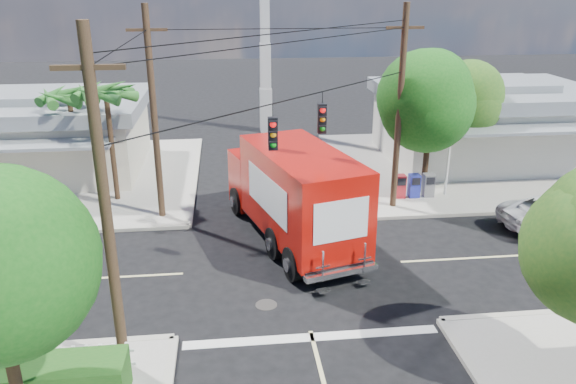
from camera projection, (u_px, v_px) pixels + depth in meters
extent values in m
plane|color=black|center=(294.00, 268.00, 20.41)|extent=(120.00, 120.00, 0.00)
cube|color=#A19B91|center=(463.00, 164.00, 31.77)|extent=(14.00, 14.00, 0.14)
cube|color=#A9A496|center=(342.00, 169.00, 31.04)|extent=(0.25, 14.00, 0.14)
cube|color=#A9A496|center=(525.00, 211.00, 25.26)|extent=(14.00, 0.25, 0.14)
cube|color=#A19B91|center=(61.00, 179.00, 29.47)|extent=(14.00, 14.00, 0.14)
cube|color=#A9A496|center=(196.00, 174.00, 30.20)|extent=(0.25, 14.00, 0.14)
cube|color=#A9A496|center=(16.00, 234.00, 22.96)|extent=(14.00, 0.25, 0.14)
cube|color=beige|center=(271.00, 178.00, 29.71)|extent=(0.12, 12.00, 0.01)
cube|color=beige|center=(553.00, 254.00, 21.45)|extent=(12.00, 0.12, 0.01)
cube|color=beige|center=(7.00, 283.00, 19.36)|extent=(12.00, 0.12, 0.01)
cube|color=silver|center=(312.00, 337.00, 16.41)|extent=(7.50, 0.40, 0.01)
cube|color=silver|center=(484.00, 129.00, 32.24)|extent=(11.00, 8.00, 3.40)
cube|color=gray|center=(489.00, 93.00, 31.52)|extent=(11.80, 8.80, 0.70)
cube|color=gray|center=(490.00, 84.00, 31.35)|extent=(6.05, 4.40, 0.50)
cube|color=gray|center=(531.00, 129.00, 27.26)|extent=(9.90, 1.80, 0.15)
cylinder|color=silver|center=(448.00, 166.00, 26.56)|extent=(0.12, 0.12, 2.90)
cube|color=beige|center=(45.00, 141.00, 30.18)|extent=(10.00, 8.00, 3.20)
cube|color=gray|center=(39.00, 105.00, 29.49)|extent=(10.80, 8.80, 0.70)
cube|color=gray|center=(38.00, 96.00, 29.32)|extent=(5.50, 4.40, 0.50)
cube|color=gray|center=(9.00, 146.00, 25.23)|extent=(9.00, 1.80, 0.15)
cylinder|color=silver|center=(101.00, 177.00, 25.38)|extent=(0.12, 0.12, 2.70)
cube|color=silver|center=(266.00, 110.00, 38.55)|extent=(0.80, 0.80, 3.00)
cube|color=silver|center=(265.00, 66.00, 37.50)|extent=(0.70, 0.70, 3.00)
cube|color=silver|center=(265.00, 19.00, 36.45)|extent=(0.60, 0.60, 3.00)
cylinder|color=#422D1C|center=(13.00, 368.00, 12.00)|extent=(0.28, 0.28, 3.71)
sphere|color=#135413|center=(7.00, 284.00, 10.98)|extent=(3.25, 3.25, 3.25)
cylinder|color=#422D1C|center=(427.00, 151.00, 26.72)|extent=(0.28, 0.28, 4.10)
sphere|color=#135413|center=(431.00, 98.00, 25.83)|extent=(4.10, 4.10, 4.10)
sphere|color=#135413|center=(422.00, 92.00, 25.88)|extent=(3.33, 3.33, 3.33)
sphere|color=#135413|center=(441.00, 102.00, 25.63)|extent=(3.58, 3.58, 3.58)
cylinder|color=#422D1C|center=(460.00, 143.00, 29.13)|extent=(0.28, 0.28, 3.58)
sphere|color=#26581B|center=(465.00, 100.00, 28.35)|extent=(3.58, 3.58, 3.58)
sphere|color=#26581B|center=(456.00, 95.00, 28.41)|extent=(2.91, 2.91, 2.91)
sphere|color=#26581B|center=(474.00, 103.00, 28.15)|extent=(3.14, 3.14, 3.14)
cylinder|color=#422D1C|center=(112.00, 148.00, 25.68)|extent=(0.24, 0.24, 5.00)
cone|color=#2B6E25|center=(126.00, 91.00, 24.86)|extent=(0.50, 2.06, 0.98)
cone|color=#2B6E25|center=(121.00, 88.00, 25.48)|extent=(1.92, 1.68, 0.98)
cone|color=#2B6E25|center=(105.00, 88.00, 25.56)|extent=(2.12, 0.95, 0.98)
cone|color=#2B6E25|center=(89.00, 90.00, 25.05)|extent=(1.34, 2.07, 0.98)
cone|color=#2B6E25|center=(85.00, 93.00, 24.32)|extent=(1.34, 2.07, 0.98)
cone|color=#2B6E25|center=(97.00, 95.00, 23.93)|extent=(2.12, 0.95, 0.98)
cone|color=#2B6E25|center=(116.00, 94.00, 24.17)|extent=(1.92, 1.68, 0.98)
cylinder|color=#422D1C|center=(75.00, 144.00, 26.94)|extent=(0.24, 0.24, 4.60)
cone|color=#2B6E25|center=(89.00, 94.00, 26.19)|extent=(0.50, 2.06, 0.98)
cone|color=#2B6E25|center=(84.00, 92.00, 26.81)|extent=(1.92, 1.68, 0.98)
cone|color=#2B6E25|center=(69.00, 91.00, 26.89)|extent=(2.12, 0.95, 0.98)
cone|color=#2B6E25|center=(53.00, 93.00, 26.37)|extent=(1.34, 2.07, 0.98)
cone|color=#2B6E25|center=(48.00, 97.00, 25.65)|extent=(1.34, 2.07, 0.98)
cone|color=#2B6E25|center=(59.00, 98.00, 25.26)|extent=(2.12, 0.95, 0.98)
cone|color=#2B6E25|center=(77.00, 97.00, 25.50)|extent=(1.92, 1.68, 0.98)
cylinder|color=#473321|center=(106.00, 215.00, 13.45)|extent=(0.28, 0.28, 9.00)
cube|color=#473321|center=(88.00, 67.00, 12.22)|extent=(1.60, 0.12, 0.12)
cylinder|color=#473321|center=(399.00, 112.00, 24.22)|extent=(0.28, 0.28, 9.00)
cube|color=#473321|center=(405.00, 28.00, 22.99)|extent=(1.60, 0.12, 0.12)
cylinder|color=#473321|center=(154.00, 118.00, 23.13)|extent=(0.28, 0.28, 9.00)
cube|color=#473321|center=(147.00, 30.00, 21.90)|extent=(1.60, 0.12, 0.12)
cylinder|color=black|center=(295.00, 98.00, 18.24)|extent=(10.43, 10.43, 0.04)
cube|color=black|center=(273.00, 134.00, 17.74)|extent=(0.30, 0.24, 1.05)
sphere|color=red|center=(273.00, 124.00, 17.49)|extent=(0.20, 0.20, 0.20)
cube|color=black|center=(322.00, 119.00, 19.71)|extent=(0.30, 0.24, 1.05)
sphere|color=red|center=(323.00, 110.00, 19.46)|extent=(0.20, 0.20, 0.20)
cube|color=silver|center=(16.00, 372.00, 14.21)|extent=(5.94, 0.05, 0.08)
cube|color=silver|center=(13.00, 358.00, 14.07)|extent=(5.94, 0.05, 0.08)
cube|color=silver|center=(128.00, 359.00, 14.45)|extent=(0.09, 0.06, 1.00)
cube|color=#AF1E27|center=(400.00, 186.00, 26.54)|extent=(0.50, 0.50, 1.10)
cube|color=#232DA4|center=(414.00, 186.00, 26.62)|extent=(0.50, 0.50, 1.10)
cube|color=slate|center=(428.00, 185.00, 26.69)|extent=(0.50, 0.50, 1.10)
cube|color=black|center=(291.00, 224.00, 22.62)|extent=(4.81, 9.02, 0.28)
cube|color=#BA1008|center=(263.00, 178.00, 25.25)|extent=(3.07, 2.54, 2.44)
cube|color=black|center=(257.00, 163.00, 25.76)|extent=(2.32, 0.90, 1.05)
cube|color=silver|center=(256.00, 187.00, 26.38)|extent=(2.49, 0.82, 0.39)
cube|color=#BA1008|center=(302.00, 193.00, 21.17)|extent=(4.42, 6.95, 3.22)
cube|color=white|center=(335.00, 184.00, 21.61)|extent=(1.11, 3.85, 1.44)
cube|color=white|center=(267.00, 194.00, 20.62)|extent=(1.11, 3.85, 1.44)
cube|color=white|center=(341.00, 221.00, 18.30)|extent=(1.93, 0.56, 1.44)
cube|color=silver|center=(341.00, 272.00, 18.82)|extent=(2.64, 0.99, 0.20)
cube|color=silver|center=(323.00, 267.00, 18.27)|extent=(0.50, 0.20, 1.11)
cube|color=silver|center=(364.00, 258.00, 18.82)|extent=(0.50, 0.20, 1.11)
cylinder|color=black|center=(237.00, 201.00, 24.96)|extent=(0.67, 1.27, 1.22)
cylinder|color=black|center=(290.00, 193.00, 25.86)|extent=(0.67, 1.27, 1.22)
cylinder|color=black|center=(293.00, 264.00, 19.38)|extent=(0.67, 1.27, 1.22)
cylinder|color=black|center=(358.00, 251.00, 20.28)|extent=(0.67, 1.27, 1.22)
imported|color=silver|center=(563.00, 213.00, 23.34)|extent=(5.46, 3.01, 1.45)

